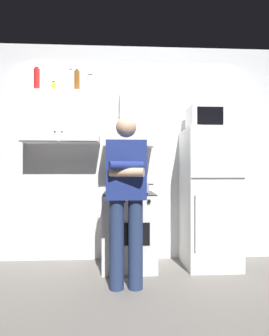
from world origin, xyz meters
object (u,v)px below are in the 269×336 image
object	(u,v)px
microwave	(209,119)
bottle_spice_jar	(54,87)
person_standing	(126,194)
bottle_beer_brown	(77,82)
bottle_soda_red	(37,80)
stove_oven	(129,230)
bottle_canister_steel	(90,84)
upper_cabinet	(62,118)
bottle_vodka_clear	(71,82)
range_hood	(129,131)
refrigerator	(209,198)
cooking_pot	(141,188)

from	to	relation	value
microwave	bottle_spice_jar	size ratio (longest dim) A/B	3.62
person_standing	bottle_beer_brown	size ratio (longest dim) A/B	5.97
person_standing	bottle_soda_red	size ratio (longest dim) A/B	5.67
bottle_beer_brown	stove_oven	bearing A→B (deg)	-10.01
stove_oven	person_standing	xyz separation A→B (m)	(-0.05, -0.61, 0.47)
stove_oven	bottle_soda_red	size ratio (longest dim) A/B	3.02
bottle_soda_red	bottle_spice_jar	distance (m)	0.21
bottle_soda_red	bottle_canister_steel	world-z (taller)	bottle_soda_red
upper_cabinet	microwave	bearing A→B (deg)	-3.48
stove_oven	bottle_beer_brown	size ratio (longest dim) A/B	3.18
microwave	bottle_beer_brown	world-z (taller)	bottle_beer_brown
person_standing	bottle_spice_jar	world-z (taller)	bottle_spice_jar
upper_cabinet	bottle_vodka_clear	bearing A→B (deg)	18.43
upper_cabinet	bottle_canister_steel	size ratio (longest dim) A/B	4.01
range_hood	bottle_spice_jar	size ratio (longest dim) A/B	5.66
stove_oven	bottle_spice_jar	bearing A→B (deg)	172.87
refrigerator	bottle_canister_steel	size ratio (longest dim) A/B	7.13
range_hood	cooking_pot	xyz separation A→B (m)	(0.13, -0.25, -0.67)
stove_oven	bottle_canister_steel	size ratio (longest dim) A/B	3.90
bottle_spice_jar	bottle_soda_red	bearing A→B (deg)	-175.44
bottle_beer_brown	refrigerator	bearing A→B (deg)	-3.95
refrigerator	bottle_vodka_clear	world-z (taller)	bottle_vodka_clear
upper_cabinet	refrigerator	xyz separation A→B (m)	(1.75, -0.12, -0.95)
bottle_beer_brown	bottle_soda_red	size ratio (longest dim) A/B	0.95
stove_oven	microwave	xyz separation A→B (m)	(0.95, 0.02, 1.31)
bottle_beer_brown	bottle_canister_steel	distance (m)	0.16
cooking_pot	bottle_canister_steel	size ratio (longest dim) A/B	1.24
refrigerator	microwave	size ratio (longest dim) A/B	3.33
upper_cabinet	bottle_canister_steel	bearing A→B (deg)	-0.36
microwave	cooking_pot	world-z (taller)	microwave
person_standing	refrigerator	bearing A→B (deg)	31.23
range_hood	bottle_beer_brown	distance (m)	0.85
range_hood	cooking_pot	distance (m)	0.72
upper_cabinet	bottle_spice_jar	world-z (taller)	bottle_spice_jar
refrigerator	bottle_vodka_clear	distance (m)	2.16
upper_cabinet	cooking_pot	bearing A→B (deg)	-14.73
upper_cabinet	bottle_beer_brown	bearing A→B (deg)	-5.12
microwave	cooking_pot	xyz separation A→B (m)	(-0.82, -0.14, -0.81)
microwave	bottle_vodka_clear	bearing A→B (deg)	175.17
upper_cabinet	range_hood	xyz separation A→B (m)	(0.80, 0.00, -0.15)
bottle_vodka_clear	bottle_spice_jar	distance (m)	0.21
range_hood	bottle_vodka_clear	size ratio (longest dim) A/B	2.53
microwave	bottle_soda_red	world-z (taller)	bottle_soda_red
stove_oven	bottle_spice_jar	distance (m)	1.90
bottle_soda_red	person_standing	bearing A→B (deg)	-34.18
refrigerator	bottle_spice_jar	distance (m)	2.26
person_standing	bottle_canister_steel	world-z (taller)	bottle_canister_steel
refrigerator	bottle_canister_steel	distance (m)	1.96
person_standing	bottle_canister_steel	bearing A→B (deg)	119.22
microwave	bottle_soda_red	bearing A→B (deg)	177.83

